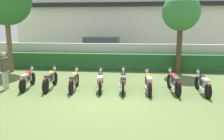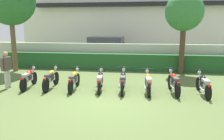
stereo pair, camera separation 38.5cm
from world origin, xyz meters
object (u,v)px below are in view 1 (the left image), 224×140
object	(u,v)px
parked_car	(104,49)
motorcycle_in_row_0	(27,79)
tree_near_inspector	(5,0)
motorcycle_in_row_4	(123,81)
motorcycle_in_row_6	(174,82)
inspector_person	(4,67)
tree_far_side	(181,13)
motorcycle_in_row_5	(148,82)
motorcycle_in_row_1	(50,79)
motorcycle_in_row_7	(203,83)
motorcycle_in_row_3	(100,81)
motorcycle_in_row_2	(74,80)

from	to	relation	value
parked_car	motorcycle_in_row_0	world-z (taller)	parked_car
tree_near_inspector	motorcycle_in_row_0	world-z (taller)	tree_near_inspector
motorcycle_in_row_4	motorcycle_in_row_6	xyz separation A→B (m)	(2.11, 0.07, -0.00)
parked_car	motorcycle_in_row_4	size ratio (longest dim) A/B	2.36
parked_car	tree_near_inspector	xyz separation A→B (m)	(-4.95, -5.11, 3.27)
tree_near_inspector	inspector_person	size ratio (longest dim) A/B	3.45
tree_near_inspector	inspector_person	distance (m)	5.24
tree_far_side	motorcycle_in_row_5	xyz separation A→B (m)	(-1.93, -4.22, -3.01)
tree_near_inspector	motorcycle_in_row_5	distance (m)	9.57
motorcycle_in_row_1	motorcycle_in_row_4	bearing A→B (deg)	-93.56
motorcycle_in_row_7	inspector_person	size ratio (longest dim) A/B	1.16
motorcycle_in_row_6	motorcycle_in_row_4	bearing A→B (deg)	85.27
motorcycle_in_row_5	motorcycle_in_row_6	world-z (taller)	motorcycle_in_row_6
motorcycle_in_row_3	motorcycle_in_row_4	xyz separation A→B (m)	(0.99, -0.03, 0.02)
motorcycle_in_row_5	inspector_person	bearing A→B (deg)	87.73
inspector_person	tree_far_side	bearing A→B (deg)	28.33
tree_near_inspector	motorcycle_in_row_3	bearing A→B (deg)	-29.64
tree_far_side	motorcycle_in_row_6	world-z (taller)	tree_far_side
motorcycle_in_row_0	motorcycle_in_row_6	xyz separation A→B (m)	(6.36, 0.12, 0.01)
motorcycle_in_row_5	motorcycle_in_row_6	xyz separation A→B (m)	(1.06, 0.13, 0.01)
motorcycle_in_row_2	motorcycle_in_row_3	size ratio (longest dim) A/B	1.04
motorcycle_in_row_2	motorcycle_in_row_5	size ratio (longest dim) A/B	1.02
tree_near_inspector	tree_far_side	xyz separation A→B (m)	(10.00, 0.70, -0.74)
tree_near_inspector	motorcycle_in_row_1	bearing A→B (deg)	-42.31
motorcycle_in_row_5	parked_car	bearing A→B (deg)	15.97
tree_near_inspector	motorcycle_in_row_2	distance (m)	7.09
motorcycle_in_row_3	inspector_person	world-z (taller)	inspector_person
motorcycle_in_row_2	inspector_person	world-z (taller)	inspector_person
motorcycle_in_row_5	motorcycle_in_row_7	bearing A→B (deg)	-92.16
motorcycle_in_row_2	inspector_person	xyz separation A→B (m)	(-3.03, -0.18, 0.53)
motorcycle_in_row_0	motorcycle_in_row_4	size ratio (longest dim) A/B	0.97
motorcycle_in_row_6	motorcycle_in_row_3	bearing A→B (deg)	84.17
parked_car	tree_far_side	xyz separation A→B (m)	(5.05, -4.41, 2.52)
tree_near_inspector	motorcycle_in_row_5	world-z (taller)	tree_near_inspector
motorcycle_in_row_2	inspector_person	distance (m)	3.08
motorcycle_in_row_2	motorcycle_in_row_5	xyz separation A→B (m)	(3.18, -0.01, 0.00)
parked_car	inspector_person	size ratio (longest dim) A/B	2.77
motorcycle_in_row_4	motorcycle_in_row_5	distance (m)	1.06
tree_near_inspector	motorcycle_in_row_6	xyz separation A→B (m)	(9.13, -3.39, -3.75)
tree_far_side	motorcycle_in_row_6	size ratio (longest dim) A/B	2.38
motorcycle_in_row_1	motorcycle_in_row_3	bearing A→B (deg)	-92.87
tree_near_inspector	motorcycle_in_row_3	distance (m)	7.89
motorcycle_in_row_0	motorcycle_in_row_7	distance (m)	7.51
tree_near_inspector	motorcycle_in_row_3	size ratio (longest dim) A/B	3.19
motorcycle_in_row_0	inspector_person	size ratio (longest dim) A/B	1.14
motorcycle_in_row_1	inspector_person	size ratio (longest dim) A/B	1.17
motorcycle_in_row_2	motorcycle_in_row_6	xyz separation A→B (m)	(4.24, 0.13, 0.01)
parked_car	inspector_person	world-z (taller)	parked_car
motorcycle_in_row_7	inspector_person	xyz separation A→B (m)	(-8.43, -0.24, 0.54)
parked_car	motorcycle_in_row_7	size ratio (longest dim) A/B	2.39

